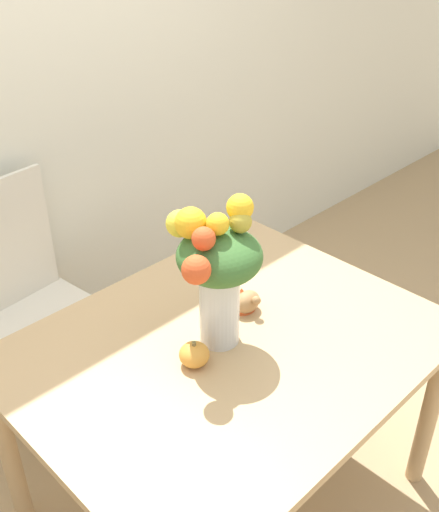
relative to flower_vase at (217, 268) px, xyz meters
name	(u,v)px	position (x,y,z in m)	size (l,w,h in m)	color
ground_plane	(227,496)	(0.01, -0.03, -0.98)	(12.00, 12.00, 0.00)	tan
wall_back	(3,60)	(0.01, 1.10, 0.37)	(8.00, 0.06, 2.70)	silver
dining_table	(228,365)	(0.01, -0.03, -0.35)	(1.24, 0.98, 0.72)	tan
flower_vase	(217,268)	(0.00, 0.00, 0.00)	(0.29, 0.29, 0.46)	silver
pumpkin	(195,355)	(-0.12, -0.04, -0.22)	(0.09, 0.09, 0.08)	gold
turkey_figurine	(244,299)	(0.17, 0.05, -0.22)	(0.09, 0.12, 0.08)	#A87A4C
dining_chair_near_window	(35,302)	(-0.16, 0.86, -0.48)	(0.47, 0.47, 0.98)	silver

